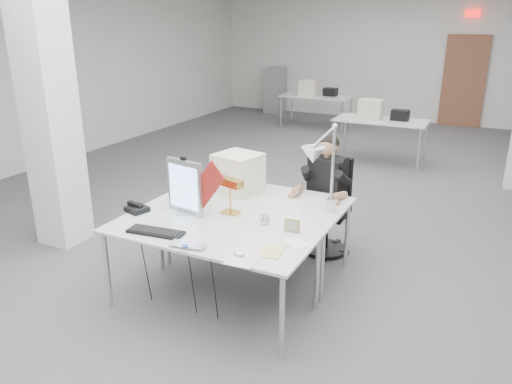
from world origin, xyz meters
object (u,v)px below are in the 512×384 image
architect_lamp (324,172)px  beige_monitor (238,173)px  desk_phone (137,209)px  desk_main (210,232)px  bankers_lamp (230,197)px  seated_person (327,176)px  laptop (185,248)px  monitor (185,187)px  office_chair (327,205)px

architect_lamp → beige_monitor: bearing=149.2°
desk_phone → beige_monitor: 1.11m
desk_main → bankers_lamp: size_ratio=5.53×
desk_phone → bankers_lamp: bearing=40.7°
seated_person → laptop: 1.95m
monitor → laptop: 0.82m
seated_person → desk_phone: seated_person is taller
seated_person → architect_lamp: (0.23, -0.82, 0.30)m
laptop → desk_phone: bearing=143.0°
bankers_lamp → seated_person: bearing=78.7°
office_chair → laptop: (-0.53, -1.92, 0.22)m
office_chair → laptop: bearing=-91.3°
desk_main → office_chair: office_chair is taller
desk_main → architect_lamp: size_ratio=2.02×
laptop → desk_main: bearing=83.6°
office_chair → laptop: size_ratio=3.72×
beige_monitor → desk_main: bearing=-63.2°
office_chair → monitor: monitor is taller
monitor → laptop: bearing=-45.4°
desk_main → seated_person: (0.54, 1.47, 0.16)m
seated_person → bankers_lamp: 1.20m
desk_main → architect_lamp: (0.77, 0.65, 0.46)m
desk_main → monitor: (-0.42, 0.26, 0.26)m
bankers_lamp → desk_phone: (-0.81, -0.35, -0.14)m
architect_lamp → monitor: bearing=-174.0°
bankers_lamp → architect_lamp: (0.81, 0.23, 0.28)m
desk_main → architect_lamp: architect_lamp is taller
laptop → bankers_lamp: bankers_lamp is taller
bankers_lamp → desk_phone: 0.89m
monitor → desk_phone: 0.51m
monitor → desk_phone: monitor is taller
laptop → bankers_lamp: (-0.05, 0.82, 0.15)m
bankers_lamp → beige_monitor: bearing=128.8°
laptop → beige_monitor: (-0.28, 1.40, 0.19)m
office_chair → seated_person: bearing=-76.0°
monitor → architect_lamp: architect_lamp is taller
office_chair → desk_phone: office_chair is taller
desk_phone → architect_lamp: (1.61, 0.58, 0.42)m
laptop → beige_monitor: 1.44m
bankers_lamp → desk_phone: size_ratio=1.72×
beige_monitor → seated_person: bearing=42.8°
office_chair → desk_phone: (-1.38, -1.45, 0.23)m
office_chair → beige_monitor: bearing=-132.7°
architect_lamp → office_chair: bearing=92.6°
desk_main → beige_monitor: size_ratio=4.25×
seated_person → laptop: (-0.53, -1.87, -0.13)m
desk_main → laptop: size_ratio=6.06×
monitor → laptop: size_ratio=1.70×
beige_monitor → architect_lamp: size_ratio=0.48×
desk_main → desk_phone: 0.85m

